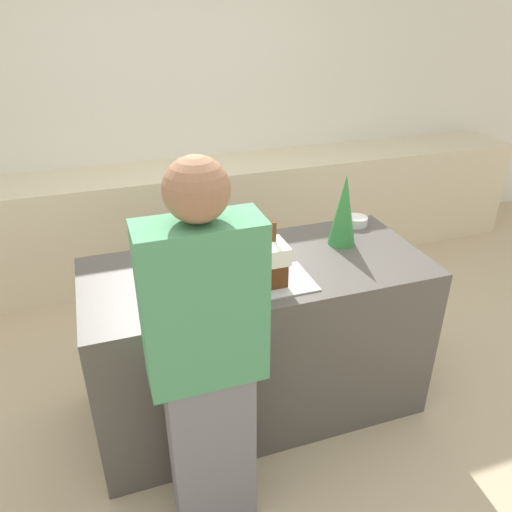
% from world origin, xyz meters
% --- Properties ---
extents(ground_plane, '(12.00, 12.00, 0.00)m').
position_xyz_m(ground_plane, '(0.00, 0.00, 0.00)').
color(ground_plane, '#C6B28E').
extents(wall_back, '(8.00, 0.05, 2.60)m').
position_xyz_m(wall_back, '(0.00, 2.08, 1.30)').
color(wall_back, white).
rests_on(wall_back, ground_plane).
extents(back_cabinet_block, '(6.00, 0.60, 0.88)m').
position_xyz_m(back_cabinet_block, '(0.00, 1.76, 0.44)').
color(back_cabinet_block, beige).
rests_on(back_cabinet_block, ground_plane).
extents(kitchen_island, '(1.75, 0.77, 0.91)m').
position_xyz_m(kitchen_island, '(0.00, 0.00, 0.45)').
color(kitchen_island, '#514C47').
rests_on(kitchen_island, ground_plane).
extents(baking_tray, '(0.45, 0.29, 0.01)m').
position_xyz_m(baking_tray, '(-0.02, -0.17, 0.91)').
color(baking_tray, silver).
rests_on(baking_tray, kitchen_island).
extents(gingerbread_house, '(0.19, 0.17, 0.29)m').
position_xyz_m(gingerbread_house, '(-0.02, -0.17, 1.02)').
color(gingerbread_house, '#5B2D14').
rests_on(gingerbread_house, baking_tray).
extents(decorative_tree, '(0.15, 0.15, 0.39)m').
position_xyz_m(decorative_tree, '(0.52, 0.10, 1.11)').
color(decorative_tree, '#33843D').
rests_on(decorative_tree, kitchen_island).
extents(candy_bowl_far_left, '(0.11, 0.11, 0.04)m').
position_xyz_m(candy_bowl_far_left, '(-0.30, 0.24, 0.93)').
color(candy_bowl_far_left, white).
rests_on(candy_bowl_far_left, kitchen_island).
extents(candy_bowl_far_right, '(0.09, 0.09, 0.04)m').
position_xyz_m(candy_bowl_far_right, '(0.03, 0.21, 0.93)').
color(candy_bowl_far_right, silver).
rests_on(candy_bowl_far_right, kitchen_island).
extents(candy_bowl_behind_tray, '(0.11, 0.11, 0.05)m').
position_xyz_m(candy_bowl_behind_tray, '(-0.06, 0.13, 0.94)').
color(candy_bowl_behind_tray, silver).
rests_on(candy_bowl_behind_tray, kitchen_island).
extents(candy_bowl_near_tray_right, '(0.13, 0.13, 0.05)m').
position_xyz_m(candy_bowl_near_tray_right, '(0.71, 0.29, 0.94)').
color(candy_bowl_near_tray_right, silver).
rests_on(candy_bowl_near_tray_right, kitchen_island).
extents(person, '(0.44, 0.55, 1.69)m').
position_xyz_m(person, '(-0.41, -0.59, 0.87)').
color(person, slate).
rests_on(person, ground_plane).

